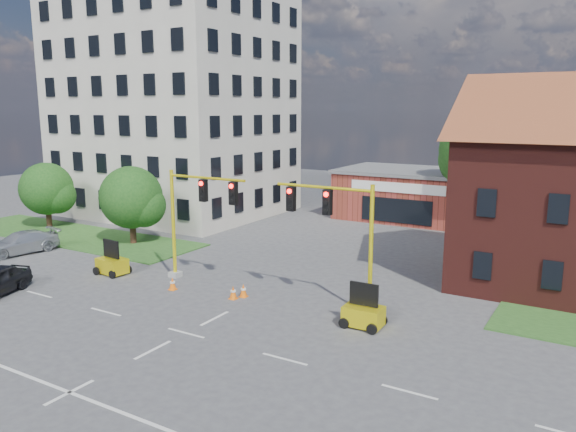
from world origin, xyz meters
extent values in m
plane|color=#444447|center=(0.00, 0.00, 0.00)|extent=(120.00, 120.00, 0.00)
cube|color=#274C1C|center=(-20.00, 10.00, 0.04)|extent=(22.00, 6.00, 0.08)
cube|color=#BEB6A6|center=(-20.00, 22.00, 10.00)|extent=(18.00, 15.00, 20.00)
cube|color=maroon|center=(0.00, 30.00, 2.00)|extent=(12.00, 8.00, 4.00)
cube|color=#5D5D60|center=(0.00, 30.00, 4.15)|extent=(12.40, 8.40, 0.30)
cube|color=silver|center=(0.00, 25.95, 3.20)|extent=(8.00, 0.10, 0.80)
cube|color=black|center=(0.00, 25.95, 1.30)|extent=(6.00, 0.10, 2.00)
cylinder|color=#351E13|center=(6.50, 27.00, 2.27)|extent=(0.44, 0.44, 4.55)
sphere|color=#164214|center=(6.50, 27.00, 6.41)|extent=(6.86, 6.86, 6.86)
sphere|color=#164214|center=(7.87, 27.30, 5.37)|extent=(4.80, 4.80, 4.80)
cylinder|color=#351E13|center=(-14.00, 10.50, 1.20)|extent=(0.44, 0.44, 2.39)
sphere|color=#164214|center=(-14.00, 10.50, 3.37)|extent=(4.42, 4.42, 4.42)
sphere|color=#164214|center=(-13.12, 10.80, 2.83)|extent=(3.09, 3.09, 3.09)
cylinder|color=#351E13|center=(-24.00, 11.00, 1.13)|extent=(0.44, 0.44, 2.26)
sphere|color=#164214|center=(-24.00, 11.00, 3.19)|extent=(4.20, 4.20, 4.20)
sphere|color=#164214|center=(-23.16, 11.30, 2.67)|extent=(2.94, 2.94, 2.94)
cube|color=gray|center=(-6.00, 6.00, 0.15)|extent=(0.60, 0.60, 0.30)
cylinder|color=yellow|center=(-6.00, 6.00, 3.10)|extent=(0.20, 0.20, 6.20)
cylinder|color=yellow|center=(-3.50, 6.00, 5.90)|extent=(5.00, 0.14, 0.14)
cube|color=black|center=(-3.75, 6.00, 5.20)|extent=(0.40, 0.32, 1.20)
cube|color=black|center=(-1.75, 6.00, 5.20)|extent=(0.40, 0.32, 1.20)
sphere|color=#FF0C07|center=(-3.75, 5.82, 5.60)|extent=(0.24, 0.24, 0.24)
cube|color=gray|center=(6.00, 6.00, 0.15)|extent=(0.60, 0.60, 0.30)
cylinder|color=yellow|center=(6.00, 6.00, 3.10)|extent=(0.20, 0.20, 6.20)
cylinder|color=yellow|center=(3.50, 6.00, 5.90)|extent=(5.00, 0.14, 0.14)
cube|color=black|center=(3.75, 6.00, 5.20)|extent=(0.40, 0.32, 1.20)
cube|color=black|center=(1.75, 6.00, 5.20)|extent=(0.40, 0.32, 1.20)
sphere|color=#FF0C07|center=(3.75, 5.82, 5.60)|extent=(0.24, 0.24, 0.24)
cube|color=yellow|center=(-9.52, 4.51, 0.52)|extent=(1.83, 1.32, 0.86)
cube|color=black|center=(-9.52, 4.51, 1.53)|extent=(1.34, 0.25, 1.05)
cube|color=yellow|center=(6.31, 4.60, 0.52)|extent=(1.73, 1.18, 0.85)
cube|color=black|center=(6.31, 4.60, 1.52)|extent=(1.33, 0.14, 1.04)
cube|color=orange|center=(-4.52, 4.15, 0.02)|extent=(0.38, 0.38, 0.04)
cone|color=orange|center=(-4.52, 4.15, 0.35)|extent=(0.40, 0.40, 0.70)
cylinder|color=silver|center=(-4.52, 4.15, 0.42)|extent=(0.27, 0.27, 0.09)
cube|color=orange|center=(-0.86, 4.63, 0.02)|extent=(0.38, 0.38, 0.04)
cone|color=orange|center=(-0.86, 4.63, 0.35)|extent=(0.40, 0.40, 0.70)
cylinder|color=silver|center=(-0.86, 4.63, 0.42)|extent=(0.27, 0.27, 0.09)
cube|color=orange|center=(-0.60, 5.16, 0.02)|extent=(0.38, 0.38, 0.04)
cone|color=orange|center=(-0.60, 5.16, 0.35)|extent=(0.40, 0.40, 0.70)
cylinder|color=silver|center=(-0.60, 5.16, 0.42)|extent=(0.27, 0.27, 0.09)
cube|color=orange|center=(5.57, 6.86, 0.02)|extent=(0.38, 0.38, 0.04)
cone|color=orange|center=(5.57, 6.86, 0.35)|extent=(0.40, 0.40, 0.70)
cylinder|color=silver|center=(5.57, 6.86, 0.42)|extent=(0.27, 0.27, 0.09)
imported|color=silver|center=(13.12, 15.63, 0.70)|extent=(5.16, 2.56, 1.41)
imported|color=#B9BCC1|center=(-18.68, 5.01, 0.67)|extent=(2.35, 4.27, 1.33)
imported|color=#B9BCC1|center=(-18.52, 4.76, 0.72)|extent=(2.95, 5.25, 1.44)
camera|label=1|loc=(15.51, -17.38, 9.60)|focal=35.00mm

